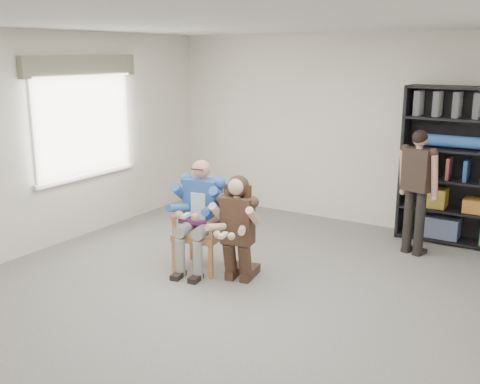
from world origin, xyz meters
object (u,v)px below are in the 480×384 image
Objects in this scene: seated_man at (200,215)px; bookshelf at (472,168)px; armchair at (200,228)px; kneeling_woman at (237,230)px; standing_man at (416,193)px.

seated_man is 0.63× the size of bookshelf.
seated_man is at bearing 170.65° from armchair.
kneeling_woman is 0.76× the size of standing_man.
bookshelf is (2.52, 2.57, 0.39)m from seated_man.
bookshelf is at bearing 36.17° from armchair.
seated_man is 2.73m from standing_man.
standing_man is at bearing 33.15° from armchair.
standing_man reaches higher than kneeling_woman.
kneeling_woman is at bearing -21.04° from seated_man.
standing_man is at bearing 33.15° from seated_man.
bookshelf is at bearing 71.95° from standing_man.
seated_man is 1.09× the size of kneeling_woman.
bookshelf is (1.94, 2.69, 0.44)m from kneeling_woman.
kneeling_woman reaches higher than armchair.
seated_man is at bearing 158.96° from kneeling_woman.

